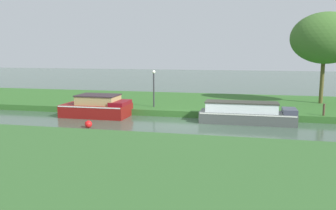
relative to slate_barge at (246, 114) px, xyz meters
The scene contains 10 objects.
ground_plane 3.88m from the slate_barge, 161.81° to the right, with size 120.00×120.00×0.00m, color #3F5645.
riverbank_far 6.86m from the slate_barge, 122.19° to the left, with size 72.00×10.00×0.40m, color #316426.
riverbank_near 10.84m from the slate_barge, 109.70° to the right, with size 72.00×10.00×0.40m, color #34612C.
slate_barge is the anchor object (origin of this frame).
maroon_narrowboat 9.40m from the slate_barge, behind, with size 4.24×2.32×1.41m.
willow_tree_left 9.18m from the slate_barge, 48.45° to the left, with size 4.93×3.22×6.50m.
lamp_post 6.73m from the slate_barge, 161.07° to the left, with size 0.24×0.24×2.51m.
mooring_post_near 4.63m from the slate_barge, 15.24° to the left, with size 0.13×0.13×0.71m, color #4D382A.
mooring_post_far 9.08m from the slate_barge, behind, with size 0.18×0.18×0.83m, color #443720.
channel_buoy 9.10m from the slate_barge, 158.68° to the right, with size 0.40×0.40×0.40m, color red.
Camera 1 is at (3.61, -19.37, 4.16)m, focal length 37.10 mm.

